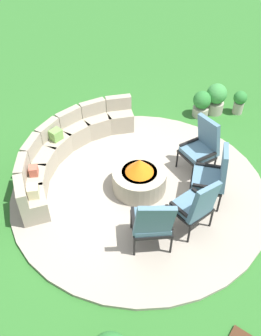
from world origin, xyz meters
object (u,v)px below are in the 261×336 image
object	(u,v)px
curved_stone_bench	(66,148)
lounge_chair_front_right	(196,206)
lounge_chair_back_right	(202,146)
fire_pit	(139,177)
potted_plant_4	(240,101)
lounge_chair_back_left	(214,175)
potted_plant_3	(216,98)
potted_plant_1	(202,103)
lounge_chair_front_left	(152,222)

from	to	relation	value
curved_stone_bench	lounge_chair_front_right	world-z (taller)	lounge_chair_front_right
curved_stone_bench	lounge_chair_back_right	distance (m)	2.67
fire_pit	curved_stone_bench	bearing A→B (deg)	96.81
lounge_chair_back_right	potted_plant_4	size ratio (longest dim) A/B	2.00
lounge_chair_back_left	potted_plant_3	xyz separation A→B (m)	(2.72, 1.22, -0.24)
fire_pit	potted_plant_1	size ratio (longest dim) A/B	1.58
lounge_chair_back_right	potted_plant_3	distance (m)	2.24
potted_plant_1	potted_plant_3	distance (m)	0.39
lounge_chair_front_right	potted_plant_4	xyz separation A→B (m)	(3.80, 0.82, -0.29)
lounge_chair_back_right	lounge_chair_front_left	bearing A→B (deg)	119.46
lounge_chair_front_left	lounge_chair_back_right	bearing A→B (deg)	55.91
potted_plant_3	lounge_chair_back_left	bearing A→B (deg)	-155.82
lounge_chair_front_left	potted_plant_1	world-z (taller)	lounge_chair_front_left
fire_pit	lounge_chair_front_right	xyz separation A→B (m)	(-0.26, -1.27, 0.29)
fire_pit	lounge_chair_back_right	size ratio (longest dim) A/B	0.86
fire_pit	potted_plant_3	size ratio (longest dim) A/B	1.35
curved_stone_bench	potted_plant_1	world-z (taller)	curved_stone_bench
lounge_chair_back_left	potted_plant_3	world-z (taller)	lounge_chair_back_left
curved_stone_bench	potted_plant_4	distance (m)	4.29
potted_plant_1	lounge_chair_back_right	bearing A→B (deg)	-153.64
lounge_chair_front_left	lounge_chair_front_right	xyz separation A→B (m)	(0.69, -0.38, -0.01)
lounge_chair_back_left	potted_plant_1	bearing A→B (deg)	7.86
curved_stone_bench	lounge_chair_front_right	size ratio (longest dim) A/B	3.24
fire_pit	potted_plant_3	bearing A→B (deg)	0.54
potted_plant_3	lounge_chair_back_right	bearing A→B (deg)	-162.09
lounge_chair_back_left	potted_plant_3	bearing A→B (deg)	1.27
lounge_chair_front_left	lounge_chair_front_right	world-z (taller)	lounge_chair_front_left
lounge_chair_back_right	potted_plant_3	xyz separation A→B (m)	(2.12, 0.69, -0.25)
curved_stone_bench	lounge_chair_back_right	size ratio (longest dim) A/B	3.08
potted_plant_1	potted_plant_4	distance (m)	0.93
lounge_chair_back_left	lounge_chair_back_right	size ratio (longest dim) A/B	1.00
fire_pit	potted_plant_1	xyz separation A→B (m)	(2.92, 0.23, 0.02)
lounge_chair_front_left	potted_plant_1	bearing A→B (deg)	65.66
potted_plant_4	potted_plant_3	bearing A→B (deg)	122.21
fire_pit	lounge_chair_back_left	distance (m)	1.34
lounge_chair_front_left	potted_plant_4	size ratio (longest dim) A/B	1.95
lounge_chair_front_left	potted_plant_3	distance (m)	4.30
lounge_chair_front_right	fire_pit	bearing A→B (deg)	93.82
potted_plant_1	potted_plant_4	size ratio (longest dim) A/B	1.10
curved_stone_bench	potted_plant_3	size ratio (longest dim) A/B	4.81
lounge_chair_back_left	fire_pit	bearing A→B (deg)	90.90
fire_pit	potted_plant_1	world-z (taller)	fire_pit
potted_plant_3	potted_plant_1	bearing A→B (deg)	147.85
lounge_chair_front_right	potted_plant_1	size ratio (longest dim) A/B	1.74
curved_stone_bench	potted_plant_3	bearing A→B (deg)	-25.21
curved_stone_bench	lounge_chair_front_left	size ratio (longest dim) A/B	3.17
fire_pit	potted_plant_4	size ratio (longest dim) A/B	1.73
potted_plant_1	potted_plant_3	size ratio (longest dim) A/B	0.85
curved_stone_bench	potted_plant_4	xyz separation A→B (m)	(3.74, -2.10, -0.03)
fire_pit	lounge_chair_back_right	world-z (taller)	lounge_chair_back_right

